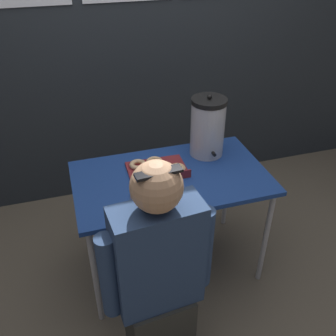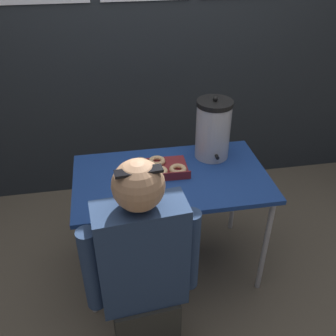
{
  "view_description": "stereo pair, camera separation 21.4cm",
  "coord_description": "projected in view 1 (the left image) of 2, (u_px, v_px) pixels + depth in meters",
  "views": [
    {
      "loc": [
        -0.54,
        -1.71,
        1.98
      ],
      "look_at": [
        -0.02,
        0.0,
        0.8
      ],
      "focal_mm": 40.0,
      "sensor_mm": 36.0,
      "label": 1
    },
    {
      "loc": [
        -0.33,
        -1.76,
        1.98
      ],
      "look_at": [
        -0.02,
        0.0,
        0.8
      ],
      "focal_mm": 40.0,
      "sensor_mm": 36.0,
      "label": 2
    }
  ],
  "objects": [
    {
      "name": "folding_table",
      "position": [
        171.0,
        184.0,
        2.21
      ],
      "size": [
        1.13,
        0.66,
        0.74
      ],
      "color": "navy",
      "rests_on": "ground"
    },
    {
      "name": "coffee_urn",
      "position": [
        208.0,
        127.0,
        2.29
      ],
      "size": [
        0.22,
        0.24,
        0.4
      ],
      "color": "#B7B7BC",
      "rests_on": "folding_table"
    },
    {
      "name": "donut_box",
      "position": [
        156.0,
        169.0,
        2.2
      ],
      "size": [
        0.35,
        0.25,
        0.05
      ],
      "rotation": [
        0.0,
        0.0,
        -0.02
      ],
      "color": "maroon",
      "rests_on": "folding_table"
    },
    {
      "name": "back_wall",
      "position": [
        128.0,
        24.0,
        2.67
      ],
      "size": [
        6.0,
        0.11,
        2.71
      ],
      "color": "#23282D",
      "rests_on": "ground"
    },
    {
      "name": "cell_phone",
      "position": [
        137.0,
        202.0,
        1.97
      ],
      "size": [
        0.09,
        0.15,
        0.01
      ],
      "rotation": [
        0.0,
        0.0,
        -0.18
      ],
      "color": "#2D334C",
      "rests_on": "folding_table"
    },
    {
      "name": "ground_plane",
      "position": [
        171.0,
        263.0,
        2.59
      ],
      "size": [
        12.0,
        12.0,
        0.0
      ],
      "primitive_type": "plane",
      "color": "brown"
    },
    {
      "name": "person_seated",
      "position": [
        158.0,
        277.0,
        1.75
      ],
      "size": [
        0.54,
        0.25,
        1.22
      ],
      "rotation": [
        0.0,
        0.0,
        3.23
      ],
      "color": "#33332D",
      "rests_on": "ground"
    }
  ]
}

